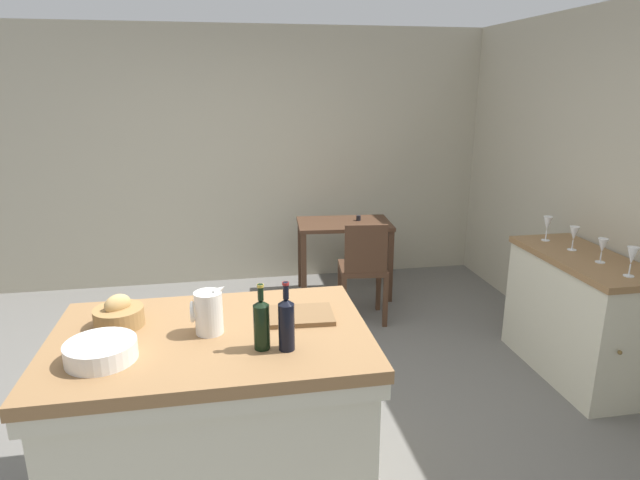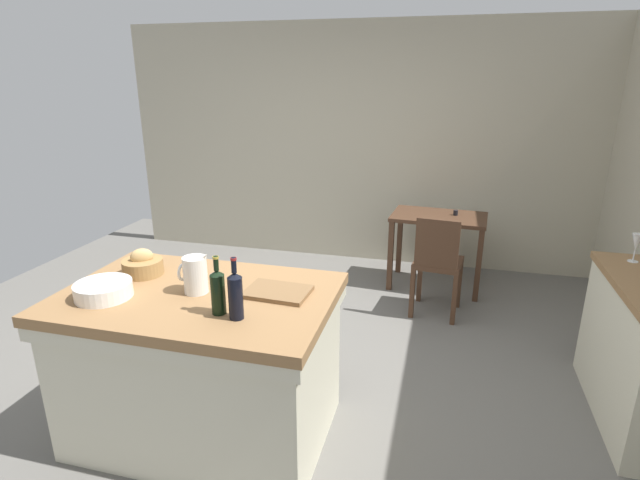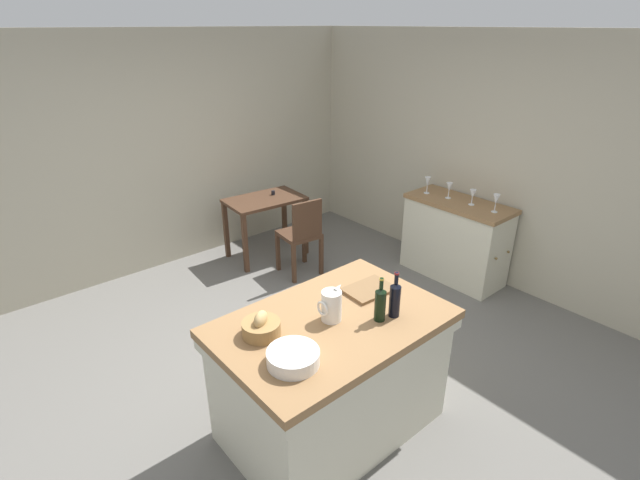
{
  "view_description": "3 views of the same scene",
  "coord_description": "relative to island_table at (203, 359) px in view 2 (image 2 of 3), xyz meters",
  "views": [
    {
      "loc": [
        -0.18,
        -2.99,
        2.04
      ],
      "look_at": [
        0.41,
        0.27,
        1.07
      ],
      "focal_mm": 30.02,
      "sensor_mm": 36.0,
      "label": 1
    },
    {
      "loc": [
        1.0,
        -2.86,
        2.04
      ],
      "look_at": [
        0.24,
        0.05,
        1.04
      ],
      "focal_mm": 27.7,
      "sensor_mm": 36.0,
      "label": 2
    },
    {
      "loc": [
        -1.98,
        -2.51,
        2.64
      ],
      "look_at": [
        0.21,
        0.04,
        1.09
      ],
      "focal_mm": 26.53,
      "sensor_mm": 36.0,
      "label": 3
    }
  ],
  "objects": [
    {
      "name": "pitcher",
      "position": [
        -0.01,
        0.01,
        0.53
      ],
      "size": [
        0.17,
        0.13,
        0.25
      ],
      "color": "silver",
      "rests_on": "island_table"
    },
    {
      "name": "wine_bottle_amber",
      "position": [
        0.23,
        -0.2,
        0.54
      ],
      "size": [
        0.07,
        0.07,
        0.3
      ],
      "color": "black",
      "rests_on": "island_table"
    },
    {
      "name": "cutting_board",
      "position": [
        0.43,
        0.1,
        0.43
      ],
      "size": [
        0.35,
        0.26,
        0.02
      ],
      "primitive_type": "cube",
      "rotation": [
        0.0,
        0.0,
        -0.05
      ],
      "color": "brown",
      "rests_on": "island_table"
    },
    {
      "name": "wall_back",
      "position": [
        0.28,
        3.24,
        0.81
      ],
      "size": [
        5.32,
        0.12,
        2.6
      ],
      "primitive_type": "cube",
      "color": "#B2AA93",
      "rests_on": "ground"
    },
    {
      "name": "writing_desk",
      "position": [
        1.23,
        2.57,
        0.13
      ],
      "size": [
        0.94,
        0.63,
        0.79
      ],
      "color": "#472D1E",
      "rests_on": "ground"
    },
    {
      "name": "bread_basket",
      "position": [
        -0.44,
        0.16,
        0.48
      ],
      "size": [
        0.24,
        0.24,
        0.16
      ],
      "color": "olive",
      "rests_on": "island_table"
    },
    {
      "name": "wine_bottle_dark",
      "position": [
        0.33,
        -0.22,
        0.55
      ],
      "size": [
        0.07,
        0.07,
        0.32
      ],
      "color": "black",
      "rests_on": "island_table"
    },
    {
      "name": "wash_bowl",
      "position": [
        -0.45,
        -0.18,
        0.46
      ],
      "size": [
        0.3,
        0.3,
        0.08
      ],
      "primitive_type": "cylinder",
      "color": "silver",
      "rests_on": "island_table"
    },
    {
      "name": "island_table",
      "position": [
        0.0,
        0.0,
        0.0
      ],
      "size": [
        1.49,
        0.98,
        0.91
      ],
      "color": "olive",
      "rests_on": "ground"
    },
    {
      "name": "wine_glass_right",
      "position": [
        2.48,
        1.18,
        0.53
      ],
      "size": [
        0.07,
        0.07,
        0.19
      ],
      "color": "white",
      "rests_on": "side_cabinet"
    },
    {
      "name": "wooden_chair",
      "position": [
        1.25,
        1.9,
        0.02
      ],
      "size": [
        0.44,
        0.44,
        0.92
      ],
      "color": "#472D1E",
      "rests_on": "ground"
    },
    {
      "name": "ground_plane",
      "position": [
        0.28,
        0.64,
        -0.49
      ],
      "size": [
        6.76,
        6.76,
        0.0
      ],
      "primitive_type": "plane",
      "color": "#66635E"
    }
  ]
}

